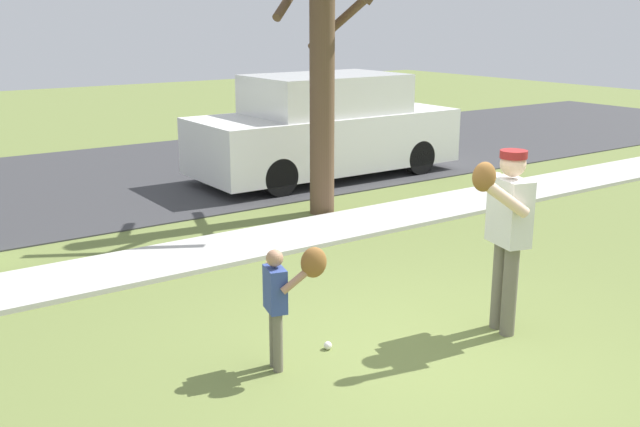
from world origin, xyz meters
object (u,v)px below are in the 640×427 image
Objects in this scene: person_adult at (506,222)px; parked_van_white at (325,129)px; baseball at (328,345)px; person_child at (285,291)px; street_tree_near at (323,53)px.

person_adult is 0.35× the size of parked_van_white.
person_child is at bearing -168.63° from baseball.
person_adult is at bearing 0.54° from person_child.
parked_van_white is at bearing -97.26° from person_adult.
person_child is 14.90× the size of baseball.
person_adult is 4.86m from street_tree_near.
person_child is at bearing 0.54° from person_adult.
street_tree_near is at bearing -89.33° from person_adult.
baseball is (0.51, 0.10, -0.67)m from person_child.
street_tree_near is (3.19, 4.03, 1.69)m from person_child.
baseball is 7.43m from parked_van_white.
person_adult is at bearing -21.63° from baseball.
street_tree_near is at bearing 55.67° from baseball.
person_adult is 2.17m from person_child.
person_adult is at bearing -103.84° from street_tree_near.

